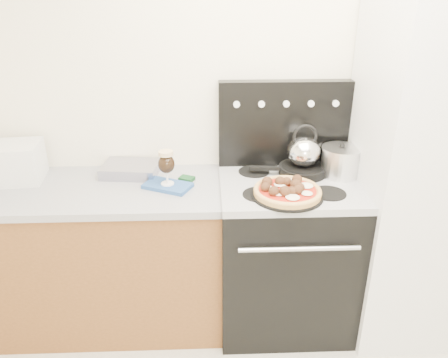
{
  "coord_description": "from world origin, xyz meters",
  "views": [
    {
      "loc": [
        -0.37,
        -0.99,
        1.92
      ],
      "look_at": [
        -0.28,
        1.05,
        1.0
      ],
      "focal_mm": 35.0,
      "sensor_mm": 36.0,
      "label": 1
    }
  ],
  "objects_px": {
    "beer_glass": "(167,168)",
    "toaster_oven": "(10,163)",
    "stove_body": "(284,255)",
    "tea_kettle": "(304,149)",
    "stock_pot": "(340,162)",
    "fridge": "(417,177)",
    "skillet": "(302,170)",
    "oven_mitt": "(168,186)",
    "pizza_pan": "(287,195)",
    "base_cabinet": "(98,259)",
    "pizza": "(288,190)"
  },
  "relations": [
    {
      "from": "base_cabinet",
      "to": "beer_glass",
      "type": "relative_size",
      "value": 7.44
    },
    {
      "from": "stock_pot",
      "to": "skillet",
      "type": "bearing_deg",
      "value": 173.2
    },
    {
      "from": "oven_mitt",
      "to": "base_cabinet",
      "type": "bearing_deg",
      "value": 176.76
    },
    {
      "from": "beer_glass",
      "to": "skillet",
      "type": "height_order",
      "value": "beer_glass"
    },
    {
      "from": "oven_mitt",
      "to": "skillet",
      "type": "relative_size",
      "value": 0.94
    },
    {
      "from": "base_cabinet",
      "to": "oven_mitt",
      "type": "height_order",
      "value": "oven_mitt"
    },
    {
      "from": "beer_glass",
      "to": "skillet",
      "type": "xyz_separation_m",
      "value": [
        0.76,
        0.11,
        -0.07
      ]
    },
    {
      "from": "oven_mitt",
      "to": "skillet",
      "type": "xyz_separation_m",
      "value": [
        0.76,
        0.11,
        0.03
      ]
    },
    {
      "from": "pizza",
      "to": "stock_pot",
      "type": "height_order",
      "value": "stock_pot"
    },
    {
      "from": "oven_mitt",
      "to": "beer_glass",
      "type": "distance_m",
      "value": 0.11
    },
    {
      "from": "fridge",
      "to": "tea_kettle",
      "type": "bearing_deg",
      "value": 167.27
    },
    {
      "from": "oven_mitt",
      "to": "beer_glass",
      "type": "height_order",
      "value": "beer_glass"
    },
    {
      "from": "beer_glass",
      "to": "toaster_oven",
      "type": "bearing_deg",
      "value": 171.24
    },
    {
      "from": "stove_body",
      "to": "tea_kettle",
      "type": "distance_m",
      "value": 0.65
    },
    {
      "from": "base_cabinet",
      "to": "stock_pot",
      "type": "relative_size",
      "value": 6.73
    },
    {
      "from": "oven_mitt",
      "to": "stock_pot",
      "type": "bearing_deg",
      "value": 5.15
    },
    {
      "from": "tea_kettle",
      "to": "toaster_oven",
      "type": "bearing_deg",
      "value": 166.05
    },
    {
      "from": "fridge",
      "to": "skillet",
      "type": "relative_size",
      "value": 7.07
    },
    {
      "from": "fridge",
      "to": "beer_glass",
      "type": "relative_size",
      "value": 9.75
    },
    {
      "from": "tea_kettle",
      "to": "oven_mitt",
      "type": "bearing_deg",
      "value": 175.26
    },
    {
      "from": "stock_pot",
      "to": "toaster_oven",
      "type": "bearing_deg",
      "value": 178.49
    },
    {
      "from": "fridge",
      "to": "tea_kettle",
      "type": "relative_size",
      "value": 9.24
    },
    {
      "from": "base_cabinet",
      "to": "pizza_pan",
      "type": "bearing_deg",
      "value": -10.35
    },
    {
      "from": "fridge",
      "to": "toaster_oven",
      "type": "relative_size",
      "value": 5.61
    },
    {
      "from": "beer_glass",
      "to": "pizza",
      "type": "height_order",
      "value": "beer_glass"
    },
    {
      "from": "stove_body",
      "to": "stock_pot",
      "type": "xyz_separation_m",
      "value": [
        0.3,
        0.09,
        0.56
      ]
    },
    {
      "from": "toaster_oven",
      "to": "oven_mitt",
      "type": "height_order",
      "value": "toaster_oven"
    },
    {
      "from": "pizza",
      "to": "tea_kettle",
      "type": "height_order",
      "value": "tea_kettle"
    },
    {
      "from": "stock_pot",
      "to": "tea_kettle",
      "type": "bearing_deg",
      "value": 173.2
    },
    {
      "from": "pizza_pan",
      "to": "oven_mitt",
      "type": "bearing_deg",
      "value": 164.85
    },
    {
      "from": "beer_glass",
      "to": "pizza_pan",
      "type": "height_order",
      "value": "beer_glass"
    },
    {
      "from": "base_cabinet",
      "to": "tea_kettle",
      "type": "xyz_separation_m",
      "value": [
        1.2,
        0.09,
        0.64
      ]
    },
    {
      "from": "tea_kettle",
      "to": "fridge",
      "type": "bearing_deg",
      "value": -25.84
    },
    {
      "from": "pizza_pan",
      "to": "stock_pot",
      "type": "height_order",
      "value": "stock_pot"
    },
    {
      "from": "toaster_oven",
      "to": "pizza_pan",
      "type": "relative_size",
      "value": 0.92
    },
    {
      "from": "skillet",
      "to": "tea_kettle",
      "type": "distance_m",
      "value": 0.13
    },
    {
      "from": "fridge",
      "to": "oven_mitt",
      "type": "relative_size",
      "value": 7.56
    },
    {
      "from": "base_cabinet",
      "to": "stock_pot",
      "type": "xyz_separation_m",
      "value": [
        1.41,
        0.06,
        0.57
      ]
    },
    {
      "from": "stove_body",
      "to": "stock_pot",
      "type": "relative_size",
      "value": 4.09
    },
    {
      "from": "toaster_oven",
      "to": "beer_glass",
      "type": "distance_m",
      "value": 0.89
    },
    {
      "from": "skillet",
      "to": "tea_kettle",
      "type": "relative_size",
      "value": 1.31
    },
    {
      "from": "pizza_pan",
      "to": "beer_glass",
      "type": "bearing_deg",
      "value": 164.85
    },
    {
      "from": "oven_mitt",
      "to": "beer_glass",
      "type": "bearing_deg",
      "value": 0.0
    },
    {
      "from": "toaster_oven",
      "to": "pizza",
      "type": "bearing_deg",
      "value": -17.33
    },
    {
      "from": "stove_body",
      "to": "pizza",
      "type": "xyz_separation_m",
      "value": [
        -0.04,
        -0.17,
        0.52
      ]
    },
    {
      "from": "oven_mitt",
      "to": "stock_pot",
      "type": "distance_m",
      "value": 0.98
    },
    {
      "from": "base_cabinet",
      "to": "toaster_oven",
      "type": "relative_size",
      "value": 4.28
    },
    {
      "from": "beer_glass",
      "to": "stock_pot",
      "type": "distance_m",
      "value": 0.97
    },
    {
      "from": "fridge",
      "to": "pizza_pan",
      "type": "height_order",
      "value": "fridge"
    },
    {
      "from": "beer_glass",
      "to": "tea_kettle",
      "type": "bearing_deg",
      "value": 8.37
    }
  ]
}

